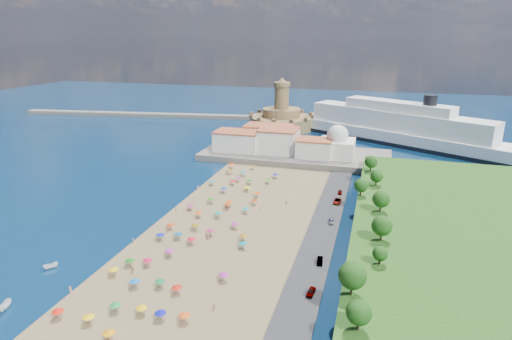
% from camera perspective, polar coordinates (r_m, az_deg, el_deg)
% --- Properties ---
extents(ground, '(700.00, 700.00, 0.00)m').
position_cam_1_polar(ground, '(145.65, -4.28, -5.73)').
color(ground, '#071938').
rests_on(ground, ground).
extents(terrace, '(90.00, 36.00, 3.00)m').
position_cam_1_polar(terrace, '(209.23, 5.25, 1.98)').
color(terrace, '#59544C').
rests_on(terrace, ground).
extents(jetty, '(18.00, 70.00, 2.40)m').
position_cam_1_polar(jetty, '(247.05, 1.81, 4.41)').
color(jetty, '#59544C').
rests_on(jetty, ground).
extents(breakwater, '(199.03, 34.77, 2.60)m').
position_cam_1_polar(breakwater, '(324.50, -13.25, 7.16)').
color(breakwater, '#59544C').
rests_on(breakwater, ground).
extents(waterfront_buildings, '(57.00, 29.00, 11.00)m').
position_cam_1_polar(waterfront_buildings, '(210.97, 1.85, 3.97)').
color(waterfront_buildings, silver).
rests_on(waterfront_buildings, terrace).
extents(domed_building, '(16.00, 16.00, 15.00)m').
position_cam_1_polar(domed_building, '(202.74, 10.76, 3.42)').
color(domed_building, silver).
rests_on(domed_building, terrace).
extents(fortress, '(40.00, 40.00, 32.40)m').
position_cam_1_polar(fortress, '(274.46, 3.39, 6.89)').
color(fortress, olive).
rests_on(fortress, ground).
extents(cruise_ship, '(122.42, 77.94, 28.11)m').
position_cam_1_polar(cruise_ship, '(249.13, 18.20, 5.32)').
color(cruise_ship, black).
rests_on(cruise_ship, ground).
extents(beach_parasols, '(31.16, 117.21, 2.20)m').
position_cam_1_polar(beach_parasols, '(135.92, -6.57, -6.59)').
color(beach_parasols, gray).
rests_on(beach_parasols, beach).
extents(beachgoers, '(38.03, 95.01, 1.88)m').
position_cam_1_polar(beachgoers, '(144.99, -5.35, -5.40)').
color(beachgoers, tan).
rests_on(beachgoers, beach).
extents(moored_boats, '(5.83, 21.29, 1.68)m').
position_cam_1_polar(moored_boats, '(117.08, -28.45, -13.76)').
color(moored_boats, white).
rests_on(moored_boats, ground).
extents(parked_cars, '(2.60, 71.57, 1.44)m').
position_cam_1_polar(parked_cars, '(137.28, 10.00, -6.85)').
color(parked_cars, gray).
rests_on(parked_cars, promenade).
extents(hillside_trees, '(11.92, 103.68, 7.48)m').
position_cam_1_polar(hillside_trees, '(124.08, 15.03, -5.61)').
color(hillside_trees, '#382314').
rests_on(hillside_trees, hillside).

